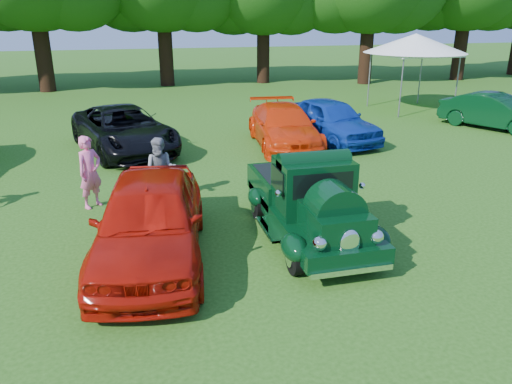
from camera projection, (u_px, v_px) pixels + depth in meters
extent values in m
plane|color=#234E12|center=(242.00, 259.00, 9.89)|extent=(120.00, 120.00, 0.00)
cylinder|color=black|center=(295.00, 256.00, 9.24)|extent=(0.21, 0.71, 0.71)
cylinder|color=black|center=(374.00, 247.00, 9.61)|extent=(0.21, 0.71, 0.71)
cylinder|color=black|center=(258.00, 204.00, 11.74)|extent=(0.21, 0.71, 0.71)
cylinder|color=black|center=(322.00, 198.00, 12.11)|extent=(0.21, 0.71, 0.71)
cube|color=black|center=(310.00, 216.00, 10.69)|extent=(1.66, 4.33, 0.33)
cube|color=black|center=(334.00, 223.00, 9.38)|extent=(1.06, 1.40, 0.60)
cube|color=black|center=(313.00, 186.00, 10.34)|extent=(1.50, 1.11, 1.16)
cube|color=black|center=(323.00, 185.00, 9.78)|extent=(1.25, 0.06, 0.50)
cube|color=black|center=(291.00, 184.00, 11.80)|extent=(1.66, 1.97, 0.56)
cube|color=black|center=(291.00, 173.00, 11.71)|extent=(1.43, 1.73, 0.05)
ellipsoid|color=black|center=(294.00, 247.00, 9.17)|extent=(0.48, 0.83, 0.48)
ellipsoid|color=black|center=(376.00, 238.00, 9.56)|extent=(0.48, 0.83, 0.48)
ellipsoid|color=black|center=(256.00, 197.00, 11.67)|extent=(0.37, 0.69, 0.40)
ellipsoid|color=black|center=(325.00, 191.00, 12.07)|extent=(0.37, 0.69, 0.40)
ellipsoid|color=white|center=(350.00, 245.00, 8.76)|extent=(0.39, 0.12, 0.57)
sphere|color=white|center=(320.00, 243.00, 8.68)|extent=(0.27, 0.27, 0.27)
sphere|color=white|center=(376.00, 237.00, 8.93)|extent=(0.27, 0.27, 0.27)
cube|color=white|center=(352.00, 271.00, 8.78)|extent=(1.56, 0.11, 0.11)
cube|color=white|center=(279.00, 186.00, 12.84)|extent=(1.56, 0.11, 0.11)
imported|color=#A71107|center=(150.00, 220.00, 9.59)|extent=(2.70, 5.24, 1.71)
imported|color=black|center=(124.00, 130.00, 17.23)|extent=(4.07, 6.05, 1.54)
imported|color=red|center=(284.00, 127.00, 17.83)|extent=(2.51, 5.23, 1.47)
imported|color=#0D2F96|center=(331.00, 120.00, 18.59)|extent=(2.79, 4.95, 1.59)
imported|color=black|center=(495.00, 111.00, 20.62)|extent=(3.35, 4.57, 1.44)
imported|color=pink|center=(90.00, 172.00, 12.24)|extent=(0.78, 0.77, 1.81)
imported|color=gray|center=(161.00, 170.00, 12.65)|extent=(0.94, 0.81, 1.67)
cube|color=white|center=(414.00, 54.00, 23.88)|extent=(3.42, 3.42, 0.13)
cone|color=white|center=(415.00, 43.00, 23.71)|extent=(5.02, 5.02, 0.88)
cylinder|color=slate|center=(401.00, 88.00, 22.62)|extent=(0.07, 0.07, 2.64)
cylinder|color=slate|center=(369.00, 80.00, 25.29)|extent=(0.07, 0.07, 2.64)
cylinder|color=slate|center=(457.00, 86.00, 23.41)|extent=(0.07, 0.07, 2.64)
cylinder|color=slate|center=(420.00, 78.00, 26.08)|extent=(0.07, 0.07, 2.64)
cylinder|color=black|center=(43.00, 51.00, 29.68)|extent=(0.95, 0.95, 4.74)
cylinder|color=black|center=(166.00, 50.00, 32.12)|extent=(0.91, 0.91, 4.56)
cylinder|color=black|center=(263.00, 51.00, 33.47)|extent=(0.85, 0.85, 4.23)
cylinder|color=black|center=(366.00, 50.00, 32.99)|extent=(0.88, 0.88, 4.38)
cylinder|color=black|center=(460.00, 47.00, 34.89)|extent=(0.90, 0.90, 4.52)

